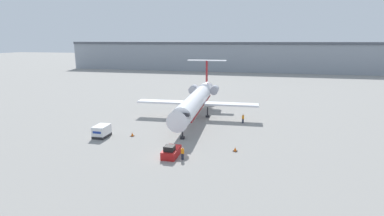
{
  "coord_description": "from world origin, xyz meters",
  "views": [
    {
      "loc": [
        11.86,
        -36.57,
        15.51
      ],
      "look_at": [
        0.0,
        13.62,
        3.78
      ],
      "focal_mm": 28.0,
      "sensor_mm": 36.0,
      "label": 1
    }
  ],
  "objects": [
    {
      "name": "terminal_building",
      "position": [
        0.0,
        120.0,
        7.33
      ],
      "size": [
        180.0,
        16.8,
        14.61
      ],
      "color": "#8C939E",
      "rests_on": "ground"
    },
    {
      "name": "worker_near_tug",
      "position": [
        2.07,
        -0.61,
        0.94
      ],
      "size": [
        0.4,
        0.25,
        1.79
      ],
      "color": "#232838",
      "rests_on": "ground"
    },
    {
      "name": "worker_by_wing",
      "position": [
        8.66,
        19.34,
        0.92
      ],
      "size": [
        0.4,
        0.24,
        1.75
      ],
      "color": "#232838",
      "rests_on": "ground"
    },
    {
      "name": "traffic_cone_right",
      "position": [
        8.59,
        4.06,
        0.29
      ],
      "size": [
        0.65,
        0.65,
        0.62
      ],
      "color": "black",
      "rests_on": "ground"
    },
    {
      "name": "ground_plane",
      "position": [
        0.0,
        0.0,
        0.0
      ],
      "size": [
        600.0,
        600.0,
        0.0
      ],
      "primitive_type": "plane",
      "color": "gray"
    },
    {
      "name": "pushback_tug",
      "position": [
        0.27,
        0.17,
        0.66
      ],
      "size": [
        1.91,
        3.83,
        1.79
      ],
      "color": "#B21919",
      "rests_on": "ground"
    },
    {
      "name": "traffic_cone_left",
      "position": [
        -8.59,
        7.07,
        0.31
      ],
      "size": [
        0.64,
        0.64,
        0.66
      ],
      "color": "black",
      "rests_on": "ground"
    },
    {
      "name": "luggage_cart",
      "position": [
        -13.27,
        5.55,
        0.98
      ],
      "size": [
        2.04,
        3.0,
        1.96
      ],
      "color": "#232326",
      "rests_on": "ground"
    },
    {
      "name": "airplane_main",
      "position": [
        -0.83,
        21.14,
        3.81
      ],
      "size": [
        24.67,
        33.31,
        10.75
      ],
      "color": "white",
      "rests_on": "ground"
    }
  ]
}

